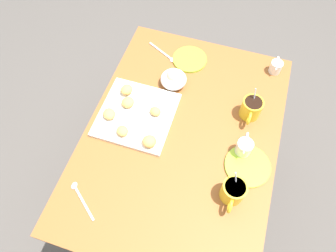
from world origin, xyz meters
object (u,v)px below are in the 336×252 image
at_px(pastry_plate_square, 137,115).
at_px(beignet_1, 127,90).
at_px(beignet_3, 155,111).
at_px(saucer_lime_left, 190,59).
at_px(beignet_4, 149,141).
at_px(coffee_mug_yellow_right, 233,191).
at_px(coffee_mug_yellow_left, 251,108).
at_px(beignet_2, 109,114).
at_px(cream_pitcher_white, 244,147).
at_px(saucer_lime_right, 247,166).
at_px(chocolate_sauce_pitcher, 276,66).
at_px(beignet_0, 122,131).
at_px(ice_cream_bowl, 174,78).
at_px(beignet_5, 128,102).
at_px(dining_table, 180,149).

relative_size(pastry_plate_square, beignet_1, 5.46).
bearing_deg(beignet_3, saucer_lime_left, 170.90).
distance_m(beignet_1, beignet_4, 0.26).
bearing_deg(coffee_mug_yellow_right, coffee_mug_yellow_left, 180.00).
bearing_deg(beignet_1, beignet_2, -10.12).
xyz_separation_m(coffee_mug_yellow_left, cream_pitcher_white, (0.17, 0.01, -0.01)).
bearing_deg(saucer_lime_right, coffee_mug_yellow_right, -15.75).
distance_m(chocolate_sauce_pitcher, beignet_3, 0.58).
height_order(cream_pitcher_white, beignet_0, cream_pitcher_white).
bearing_deg(coffee_mug_yellow_right, ice_cream_bowl, -140.51).
distance_m(ice_cream_bowl, beignet_0, 0.32).
bearing_deg(pastry_plate_square, ice_cream_bowl, 154.87).
bearing_deg(coffee_mug_yellow_left, chocolate_sauce_pitcher, 165.58).
bearing_deg(saucer_lime_left, coffee_mug_yellow_left, 56.05).
height_order(coffee_mug_yellow_right, beignet_2, coffee_mug_yellow_right).
xyz_separation_m(coffee_mug_yellow_right, chocolate_sauce_pitcher, (-0.62, 0.07, -0.02)).
distance_m(pastry_plate_square, saucer_lime_left, 0.38).
relative_size(coffee_mug_yellow_left, cream_pitcher_white, 1.29).
relative_size(beignet_0, beignet_5, 0.92).
relative_size(chocolate_sauce_pitcher, beignet_1, 1.70).
distance_m(saucer_lime_left, beignet_3, 0.34).
bearing_deg(cream_pitcher_white, chocolate_sauce_pitcher, 171.93).
bearing_deg(beignet_5, coffee_mug_yellow_left, 103.27).
xyz_separation_m(saucer_lime_left, beignet_5, (0.32, -0.17, 0.03)).
bearing_deg(ice_cream_bowl, saucer_lime_left, 168.53).
relative_size(saucer_lime_left, beignet_1, 2.87).
bearing_deg(ice_cream_bowl, beignet_3, -7.04).
xyz_separation_m(pastry_plate_square, beignet_2, (0.04, -0.10, 0.02)).
bearing_deg(coffee_mug_yellow_right, beignet_5, -116.65).
bearing_deg(beignet_0, saucer_lime_right, 91.85).
distance_m(dining_table, beignet_1, 0.34).
distance_m(saucer_lime_left, beignet_4, 0.47).
height_order(dining_table, pastry_plate_square, pastry_plate_square).
bearing_deg(dining_table, beignet_4, -52.26).
relative_size(coffee_mug_yellow_right, chocolate_sauce_pitcher, 1.50).
relative_size(dining_table, coffee_mug_yellow_right, 7.55).
bearing_deg(chocolate_sauce_pitcher, beignet_3, -48.36).
height_order(saucer_lime_left, beignet_1, beignet_1).
bearing_deg(beignet_1, beignet_0, 16.65).
height_order(dining_table, saucer_lime_right, saucer_lime_right).
bearing_deg(cream_pitcher_white, dining_table, -89.37).
bearing_deg(beignet_2, coffee_mug_yellow_left, 109.36).
distance_m(saucer_lime_left, beignet_5, 0.37).
relative_size(dining_table, coffee_mug_yellow_left, 7.72).
bearing_deg(dining_table, beignet_3, -113.69).
xyz_separation_m(dining_table, pastry_plate_square, (-0.03, -0.20, 0.14)).
relative_size(beignet_1, beignet_4, 1.00).
bearing_deg(saucer_lime_left, coffee_mug_yellow_right, 28.75).
height_order(coffee_mug_yellow_right, cream_pitcher_white, coffee_mug_yellow_right).
bearing_deg(coffee_mug_yellow_right, beignet_2, -107.50).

